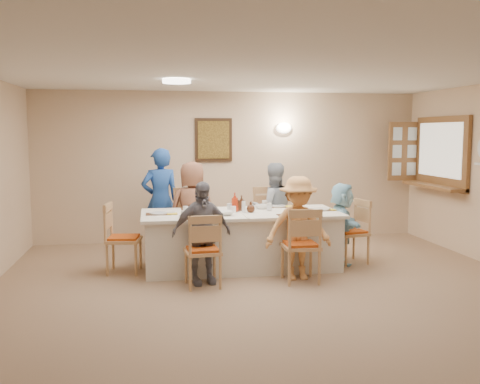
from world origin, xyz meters
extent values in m
plane|color=#8B6A4E|center=(0.00, 0.00, 0.00)|extent=(7.00, 7.00, 0.00)
plane|color=beige|center=(0.00, 3.50, 1.25)|extent=(6.50, 0.00, 6.50)
plane|color=white|center=(0.00, 0.00, 2.50)|extent=(7.00, 7.00, 0.00)
cube|color=black|center=(-0.30, 3.47, 1.70)|extent=(0.62, 0.04, 0.72)
cube|color=black|center=(-0.30, 3.45, 1.70)|extent=(0.52, 0.02, 0.62)
ellipsoid|color=white|center=(0.90, 3.44, 1.90)|extent=(0.26, 0.09, 0.18)
cylinder|color=white|center=(-1.00, 1.50, 2.47)|extent=(0.36, 0.36, 0.05)
cube|color=brown|center=(3.21, 2.40, 1.50)|extent=(0.06, 1.50, 1.15)
cube|color=brown|center=(3.09, 2.40, 0.97)|extent=(0.30, 1.50, 0.05)
cube|color=brown|center=(2.95, 3.16, 1.50)|extent=(0.55, 0.04, 1.00)
cube|color=silver|center=(-0.16, 1.56, 0.38)|extent=(2.65, 1.12, 0.76)
imported|color=brown|center=(-0.76, 2.24, 0.71)|extent=(0.87, 0.73, 1.41)
imported|color=#8E98A4|center=(0.44, 2.24, 0.69)|extent=(0.74, 0.61, 1.38)
imported|color=slate|center=(-0.76, 0.88, 0.62)|extent=(0.85, 0.59, 1.25)
imported|color=#EEA65D|center=(0.44, 0.88, 0.64)|extent=(0.84, 0.49, 1.29)
imported|color=#A5E2FA|center=(1.26, 1.56, 0.57)|extent=(1.17, 0.71, 1.13)
imported|color=#1F489C|center=(-1.21, 2.71, 0.79)|extent=(0.72, 0.60, 1.59)
cube|color=#472B19|center=(-0.76, 1.14, 0.76)|extent=(0.33, 0.25, 0.01)
cylinder|color=white|center=(-0.76, 1.14, 0.77)|extent=(0.25, 0.25, 0.02)
cube|color=yellow|center=(-0.58, 1.09, 0.77)|extent=(0.14, 0.14, 0.01)
cube|color=#472B19|center=(0.44, 1.14, 0.76)|extent=(0.37, 0.28, 0.01)
cylinder|color=white|center=(0.44, 1.14, 0.77)|extent=(0.26, 0.26, 0.02)
cube|color=yellow|center=(0.62, 1.09, 0.77)|extent=(0.15, 0.15, 0.01)
cube|color=#472B19|center=(-0.76, 1.98, 0.76)|extent=(0.36, 0.27, 0.01)
cylinder|color=white|center=(-0.76, 1.98, 0.77)|extent=(0.24, 0.24, 0.02)
cube|color=yellow|center=(-0.58, 1.93, 0.77)|extent=(0.13, 0.13, 0.01)
cube|color=#472B19|center=(0.44, 1.98, 0.76)|extent=(0.34, 0.25, 0.01)
cylinder|color=white|center=(0.44, 1.98, 0.77)|extent=(0.24, 0.24, 0.02)
cube|color=yellow|center=(0.62, 1.93, 0.77)|extent=(0.15, 0.15, 0.01)
cube|color=#472B19|center=(-1.26, 1.56, 0.76)|extent=(0.33, 0.24, 0.01)
cylinder|color=white|center=(-1.26, 1.56, 0.77)|extent=(0.23, 0.23, 0.01)
cube|color=yellow|center=(-1.08, 1.51, 0.77)|extent=(0.13, 0.13, 0.01)
cube|color=#472B19|center=(0.96, 1.56, 0.76)|extent=(0.33, 0.25, 0.01)
cylinder|color=white|center=(0.96, 1.56, 0.77)|extent=(0.23, 0.23, 0.01)
cube|color=yellow|center=(1.14, 1.51, 0.77)|extent=(0.14, 0.14, 0.01)
imported|color=white|center=(-0.93, 1.24, 0.80)|extent=(0.13, 0.13, 0.08)
imported|color=white|center=(0.28, 2.07, 0.80)|extent=(0.14, 0.14, 0.08)
imported|color=white|center=(-0.41, 1.33, 0.79)|extent=(0.27, 0.27, 0.06)
imported|color=white|center=(0.18, 1.81, 0.79)|extent=(0.30, 0.30, 0.06)
imported|color=red|center=(-0.23, 1.62, 0.89)|extent=(0.14, 0.14, 0.26)
imported|color=#452312|center=(-0.14, 1.66, 0.87)|extent=(0.11, 0.11, 0.21)
imported|color=#452312|center=(-0.03, 1.52, 0.83)|extent=(0.15, 0.15, 0.14)
cylinder|color=silver|center=(-0.31, 1.61, 0.82)|extent=(0.07, 0.07, 0.10)
camera|label=1|loc=(-1.35, -5.43, 1.83)|focal=40.00mm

